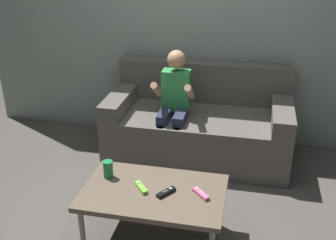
{
  "coord_description": "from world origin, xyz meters",
  "views": [
    {
      "loc": [
        0.57,
        -2.21,
        1.93
      ],
      "look_at": [
        -0.02,
        0.57,
        0.61
      ],
      "focal_mm": 43.86,
      "sensor_mm": 36.0,
      "label": 1
    }
  ],
  "objects_px": {
    "couch": "(199,125)",
    "coffee_table": "(154,195)",
    "soda_can": "(108,169)",
    "person_seated_on_couch": "(174,102)",
    "game_remote_lime_center": "(141,187)",
    "game_remote_black_near_edge": "(166,192)",
    "game_remote_pink_far_corner": "(201,194)"
  },
  "relations": [
    {
      "from": "person_seated_on_couch",
      "to": "coffee_table",
      "type": "relative_size",
      "value": 1.1
    },
    {
      "from": "person_seated_on_couch",
      "to": "couch",
      "type": "bearing_deg",
      "value": 41.69
    },
    {
      "from": "couch",
      "to": "game_remote_pink_far_corner",
      "type": "relative_size",
      "value": 13.0
    },
    {
      "from": "couch",
      "to": "coffee_table",
      "type": "relative_size",
      "value": 1.77
    },
    {
      "from": "game_remote_lime_center",
      "to": "game_remote_pink_far_corner",
      "type": "relative_size",
      "value": 1.05
    },
    {
      "from": "coffee_table",
      "to": "game_remote_black_near_edge",
      "type": "bearing_deg",
      "value": -13.52
    },
    {
      "from": "couch",
      "to": "game_remote_lime_center",
      "type": "bearing_deg",
      "value": -98.91
    },
    {
      "from": "coffee_table",
      "to": "person_seated_on_couch",
      "type": "bearing_deg",
      "value": 94.42
    },
    {
      "from": "couch",
      "to": "game_remote_pink_far_corner",
      "type": "distance_m",
      "value": 1.27
    },
    {
      "from": "couch",
      "to": "game_remote_lime_center",
      "type": "height_order",
      "value": "couch"
    },
    {
      "from": "game_remote_pink_far_corner",
      "to": "soda_can",
      "type": "xyz_separation_m",
      "value": [
        -0.64,
        0.08,
        0.05
      ]
    },
    {
      "from": "person_seated_on_couch",
      "to": "soda_can",
      "type": "bearing_deg",
      "value": -104.44
    },
    {
      "from": "person_seated_on_couch",
      "to": "game_remote_lime_center",
      "type": "height_order",
      "value": "person_seated_on_couch"
    },
    {
      "from": "person_seated_on_couch",
      "to": "coffee_table",
      "type": "bearing_deg",
      "value": -85.58
    },
    {
      "from": "game_remote_black_near_edge",
      "to": "soda_can",
      "type": "height_order",
      "value": "soda_can"
    },
    {
      "from": "game_remote_black_near_edge",
      "to": "person_seated_on_couch",
      "type": "bearing_deg",
      "value": 98.81
    },
    {
      "from": "soda_can",
      "to": "coffee_table",
      "type": "bearing_deg",
      "value": -15.19
    },
    {
      "from": "game_remote_black_near_edge",
      "to": "soda_can",
      "type": "distance_m",
      "value": 0.44
    },
    {
      "from": "game_remote_lime_center",
      "to": "game_remote_pink_far_corner",
      "type": "bearing_deg",
      "value": 1.73
    },
    {
      "from": "game_remote_black_near_edge",
      "to": "game_remote_lime_center",
      "type": "relative_size",
      "value": 1.03
    },
    {
      "from": "couch",
      "to": "person_seated_on_couch",
      "type": "relative_size",
      "value": 1.6
    },
    {
      "from": "game_remote_pink_far_corner",
      "to": "soda_can",
      "type": "height_order",
      "value": "soda_can"
    },
    {
      "from": "couch",
      "to": "game_remote_pink_far_corner",
      "type": "height_order",
      "value": "couch"
    },
    {
      "from": "game_remote_lime_center",
      "to": "soda_can",
      "type": "xyz_separation_m",
      "value": [
        -0.26,
        0.09,
        0.05
      ]
    },
    {
      "from": "person_seated_on_couch",
      "to": "game_remote_pink_far_corner",
      "type": "distance_m",
      "value": 1.15
    },
    {
      "from": "couch",
      "to": "soda_can",
      "type": "bearing_deg",
      "value": -111.24
    },
    {
      "from": "coffee_table",
      "to": "game_remote_lime_center",
      "type": "distance_m",
      "value": 0.1
    },
    {
      "from": "couch",
      "to": "coffee_table",
      "type": "xyz_separation_m",
      "value": [
        -0.12,
        -1.26,
        0.08
      ]
    },
    {
      "from": "soda_can",
      "to": "couch",
      "type": "bearing_deg",
      "value": 68.76
    },
    {
      "from": "game_remote_black_near_edge",
      "to": "game_remote_lime_center",
      "type": "bearing_deg",
      "value": 173.38
    },
    {
      "from": "couch",
      "to": "coffee_table",
      "type": "distance_m",
      "value": 1.26
    },
    {
      "from": "game_remote_pink_far_corner",
      "to": "game_remote_lime_center",
      "type": "bearing_deg",
      "value": -178.27
    }
  ]
}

